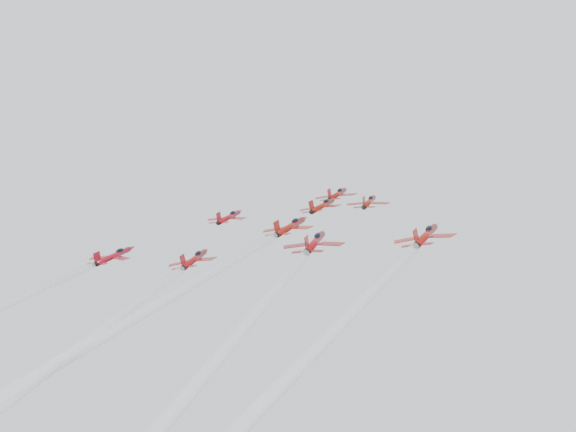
% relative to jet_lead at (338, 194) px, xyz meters
% --- Properties ---
extents(jet_lead, '(9.92, 13.17, 6.80)m').
position_rel_jet_lead_xyz_m(jet_lead, '(0.00, 0.00, 0.00)').
color(jet_lead, maroon).
extents(jet_row2_left, '(9.14, 12.14, 6.27)m').
position_rel_jet_lead_xyz_m(jet_row2_left, '(-20.23, -13.60, -6.18)').
color(jet_row2_left, '#A70F18').
extents(jet_row2_center, '(9.46, 12.56, 6.49)m').
position_rel_jet_lead_xyz_m(jet_row2_center, '(0.26, -10.71, -4.86)').
color(jet_row2_center, maroon).
extents(jet_row2_right, '(8.93, 11.85, 6.12)m').
position_rel_jet_lead_xyz_m(jet_row2_right, '(10.50, -11.22, -5.10)').
color(jet_row2_right, maroon).
extents(jet_center, '(10.20, 101.13, 46.86)m').
position_rel_jet_lead_xyz_m(jet_center, '(-0.33, -71.33, -32.44)').
color(jet_center, '#9F170F').
extents(jet_rear_left, '(8.60, 85.22, 39.49)m').
position_rel_jet_lead_xyz_m(jet_rear_left, '(-10.29, -81.19, -36.92)').
color(jet_rear_left, '#A40F13').
extents(jet_rear_right, '(10.19, 101.04, 46.82)m').
position_rel_jet_lead_xyz_m(jet_rear_right, '(9.00, -83.07, -37.77)').
color(jet_rear_right, '#9F0F15').
extents(jet_rear_farright, '(9.60, 95.19, 44.11)m').
position_rel_jet_lead_xyz_m(jet_rear_farright, '(26.87, -80.82, -36.75)').
color(jet_rear_farright, '#A6150F').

